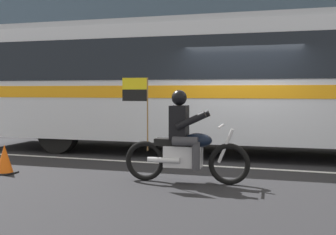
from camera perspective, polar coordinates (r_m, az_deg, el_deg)
ground_plane at (r=9.59m, az=9.62°, el=-5.86°), size 60.00×60.00×0.00m
sidewalk_curb at (r=14.60m, az=12.77°, el=-2.38°), size 28.00×3.80×0.15m
lane_center_stripe at (r=9.00m, az=9.02°, el=-6.44°), size 26.60×0.14×0.01m
transit_bus at (r=10.72m, az=8.43°, el=5.25°), size 13.42×3.00×3.22m
motorcycle_with_rider at (r=7.37m, az=2.18°, el=-3.40°), size 2.19×0.64×1.78m
traffic_cone at (r=8.75m, az=-20.53°, el=-5.22°), size 0.36×0.36×0.55m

